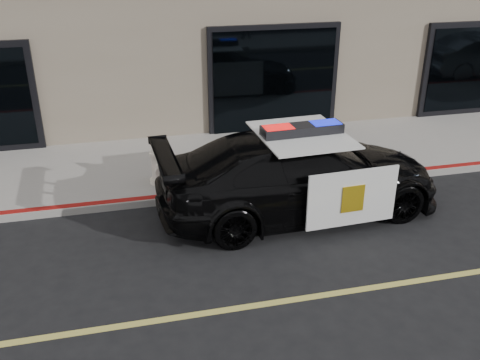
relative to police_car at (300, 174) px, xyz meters
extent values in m
plane|color=black|center=(1.76, -2.62, -0.80)|extent=(120.00, 120.00, 0.00)
cube|color=gray|center=(1.76, 2.63, -0.72)|extent=(60.00, 3.50, 0.15)
imported|color=black|center=(0.00, 0.00, -0.01)|extent=(2.74, 5.65, 1.58)
cube|color=white|center=(0.58, -1.10, -0.04)|extent=(1.68, 0.12, 1.05)
cube|color=white|center=(0.47, 1.16, -0.04)|extent=(1.68, 0.12, 1.05)
cube|color=white|center=(0.00, 0.00, 0.79)|extent=(1.67, 1.97, 0.03)
cube|color=gold|center=(0.58, -1.14, -0.04)|extent=(0.42, 0.03, 0.50)
cube|color=black|center=(0.00, 0.00, 0.88)|extent=(1.53, 0.47, 0.18)
cube|color=red|center=(-0.46, -0.02, 0.90)|extent=(0.54, 0.37, 0.17)
cube|color=#0C19CC|center=(0.46, 0.02, 0.90)|extent=(0.54, 0.37, 0.17)
cylinder|color=silver|center=(-2.53, 1.61, -0.60)|extent=(0.40, 0.40, 0.09)
cylinder|color=silver|center=(-2.53, 1.61, -0.29)|extent=(0.29, 0.29, 0.55)
cylinder|color=silver|center=(-2.53, 1.61, 0.01)|extent=(0.34, 0.34, 0.07)
sphere|color=silver|center=(-2.53, 1.61, 0.08)|extent=(0.25, 0.25, 0.25)
cylinder|color=silver|center=(-2.53, 1.61, 0.19)|extent=(0.08, 0.08, 0.08)
cylinder|color=silver|center=(-2.53, 1.80, -0.21)|extent=(0.14, 0.13, 0.14)
cylinder|color=silver|center=(-2.53, 1.42, -0.21)|extent=(0.14, 0.13, 0.14)
cylinder|color=silver|center=(-2.53, 1.39, -0.29)|extent=(0.19, 0.15, 0.19)
camera|label=1|loc=(-3.24, -8.69, 4.19)|focal=40.00mm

